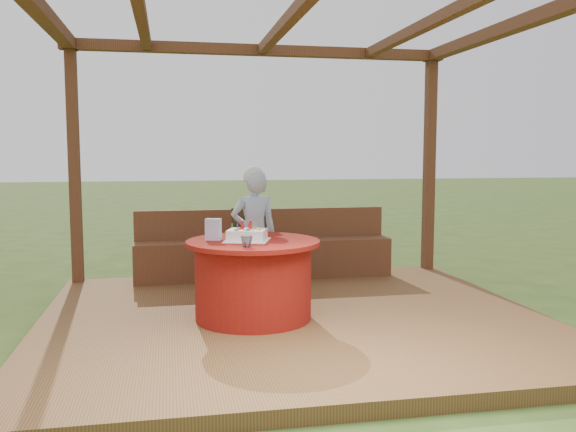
% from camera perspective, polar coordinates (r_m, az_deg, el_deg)
% --- Properties ---
extents(ground, '(60.00, 60.00, 0.00)m').
position_cam_1_polar(ground, '(5.65, 0.49, -10.40)').
color(ground, '#314A18').
rests_on(ground, ground).
extents(deck, '(4.50, 4.00, 0.12)m').
position_cam_1_polar(deck, '(5.63, 0.49, -9.81)').
color(deck, brown).
rests_on(deck, ground).
extents(pergola, '(4.50, 4.00, 2.72)m').
position_cam_1_polar(pergola, '(5.48, 0.52, 14.51)').
color(pergola, brown).
rests_on(pergola, deck).
extents(bench, '(3.00, 0.42, 0.80)m').
position_cam_1_polar(bench, '(7.22, -2.24, -3.68)').
color(bench, brown).
rests_on(bench, deck).
extents(table, '(1.18, 1.18, 0.70)m').
position_cam_1_polar(table, '(5.42, -3.27, -5.90)').
color(table, maroon).
rests_on(table, deck).
extents(chair, '(0.42, 0.42, 0.87)m').
position_cam_1_polar(chair, '(6.59, -3.41, -2.71)').
color(chair, '#392512').
rests_on(chair, deck).
extents(elderly_woman, '(0.50, 0.36, 1.34)m').
position_cam_1_polar(elderly_woman, '(6.18, -3.20, -1.47)').
color(elderly_woman, '#8FB8D4').
rests_on(elderly_woman, deck).
extents(birthday_cake, '(0.47, 0.47, 0.17)m').
position_cam_1_polar(birthday_cake, '(5.34, -3.85, -1.77)').
color(birthday_cake, white).
rests_on(birthday_cake, table).
extents(gift_bag, '(0.15, 0.12, 0.19)m').
position_cam_1_polar(gift_bag, '(5.40, -7.00, -1.25)').
color(gift_bag, '#E795CC').
rests_on(gift_bag, table).
extents(drinking_glass, '(0.10, 0.10, 0.09)m').
position_cam_1_polar(drinking_glass, '(4.98, -3.89, -2.40)').
color(drinking_glass, silver).
rests_on(drinking_glass, table).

